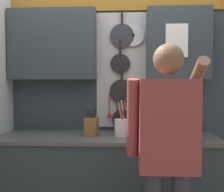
{
  "coord_description": "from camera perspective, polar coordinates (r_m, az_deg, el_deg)",
  "views": [
    {
      "loc": [
        0.16,
        -2.31,
        1.37
      ],
      "look_at": [
        0.04,
        0.19,
        1.27
      ],
      "focal_mm": 40.0,
      "sensor_mm": 36.0,
      "label": 1
    }
  ],
  "objects": [
    {
      "name": "utensil_crock",
      "position": [
        2.35,
        2.18,
        -7.02
      ],
      "size": [
        0.13,
        0.13,
        0.33
      ],
      "color": "white",
      "rests_on": "base_cabinet_counter"
    },
    {
      "name": "knife_block",
      "position": [
        2.36,
        -4.67,
        -6.92
      ],
      "size": [
        0.13,
        0.16,
        0.25
      ],
      "color": "brown",
      "rests_on": "base_cabinet_counter"
    },
    {
      "name": "person",
      "position": [
        1.73,
        12.54,
        -10.8
      ],
      "size": [
        0.54,
        0.59,
        1.65
      ],
      "color": "#383842",
      "rests_on": "ground_plane"
    },
    {
      "name": "microwave",
      "position": [
        2.37,
        12.15,
        -5.59
      ],
      "size": [
        0.47,
        0.36,
        0.29
      ],
      "color": "silver",
      "rests_on": "base_cabinet_counter"
    },
    {
      "name": "base_cabinet_counter",
      "position": [
        2.49,
        -1.17,
        -19.43
      ],
      "size": [
        2.04,
        0.6,
        0.91
      ],
      "color": "#2D383D",
      "rests_on": "ground_plane"
    },
    {
      "name": "back_wall_unit",
      "position": [
        2.59,
        -1.03,
        5.17
      ],
      "size": [
        2.61,
        0.22,
        2.51
      ],
      "color": "#2D383D",
      "rests_on": "ground_plane"
    }
  ]
}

